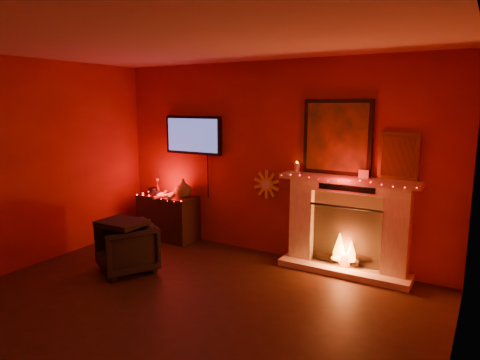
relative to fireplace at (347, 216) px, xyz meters
The scene contains 6 objects.
room 2.72m from the fireplace, 115.53° to the right, with size 5.00×5.00×5.00m.
fireplace is the anchor object (origin of this frame).
tv 2.61m from the fireplace, behind, with size 1.00×0.07×1.24m.
sunburst_clock 1.23m from the fireplace, behind, with size 0.40×0.03×0.40m.
console_table 2.83m from the fireplace, behind, with size 0.92×0.58×0.98m.
armchair 2.83m from the fireplace, 148.73° to the right, with size 0.66×0.68×0.62m, color black.
Camera 1 is at (2.66, -2.79, 2.11)m, focal length 32.00 mm.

